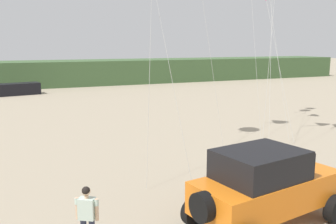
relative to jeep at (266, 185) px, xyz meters
name	(u,v)px	position (x,y,z in m)	size (l,w,h in m)	color
dune_ridge	(35,74)	(-3.27, 40.52, 0.33)	(90.00, 7.01, 3.05)	#426038
jeep	(266,185)	(0.00, 0.00, 0.00)	(5.00, 3.04, 2.26)	orange
person_watching	(87,214)	(-4.86, 0.75, -0.26)	(0.54, 0.45, 1.67)	#DBB28E
distant_sedan	(18,89)	(-5.49, 32.71, -0.60)	(4.20, 1.70, 1.20)	black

